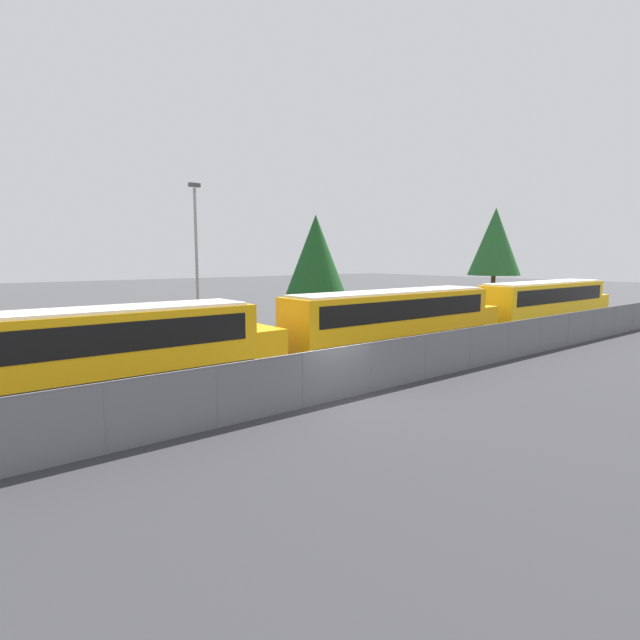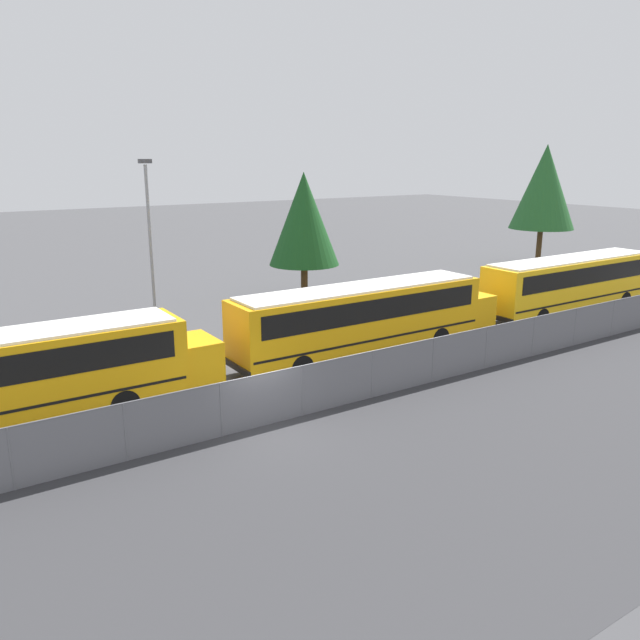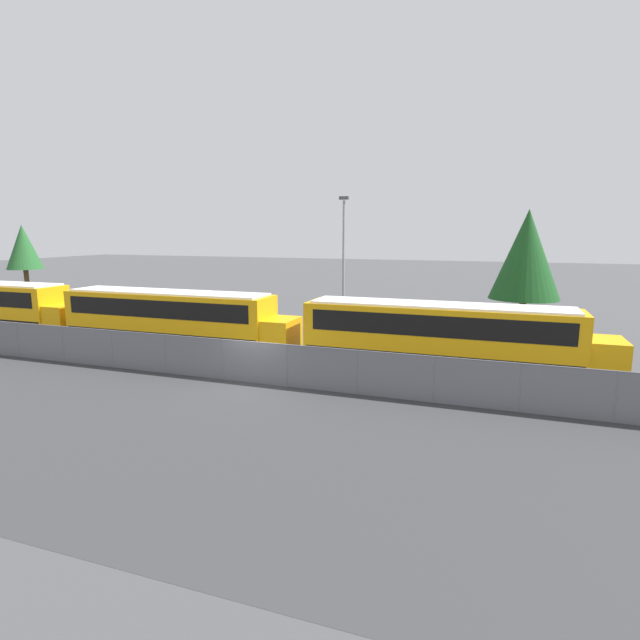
{
  "view_description": "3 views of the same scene",
  "coord_description": "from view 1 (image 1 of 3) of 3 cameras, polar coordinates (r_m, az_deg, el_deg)",
  "views": [
    {
      "loc": [
        -11.11,
        -12.8,
        4.95
      ],
      "look_at": [
        3.3,
        5.13,
        2.05
      ],
      "focal_mm": 28.0,
      "sensor_mm": 36.0,
      "label": 1
    },
    {
      "loc": [
        -9.18,
        -17.45,
        8.84
      ],
      "look_at": [
        5.78,
        5.29,
        1.74
      ],
      "focal_mm": 35.0,
      "sensor_mm": 36.0,
      "label": 2
    },
    {
      "loc": [
        9.76,
        -18.99,
        6.57
      ],
      "look_at": [
        1.5,
        4.39,
        2.18
      ],
      "focal_mm": 28.0,
      "sensor_mm": 36.0,
      "label": 3
    }
  ],
  "objects": [
    {
      "name": "school_bus_3",
      "position": [
        37.91,
        24.49,
        2.02
      ],
      "size": [
        14.06,
        2.5,
        3.3
      ],
      "color": "yellow",
      "rests_on": "ground_plane"
    },
    {
      "name": "school_bus_2",
      "position": [
        25.56,
        8.79,
        0.39
      ],
      "size": [
        14.06,
        2.5,
        3.3
      ],
      "color": "orange",
      "rests_on": "ground_plane"
    },
    {
      "name": "tree_1",
      "position": [
        54.05,
        19.36,
        8.43
      ],
      "size": [
        5.21,
        5.21,
        9.91
      ],
      "color": "#51381E",
      "rests_on": "ground_plane"
    },
    {
      "name": "road_strip",
      "position": [
        13.93,
        18.98,
        -14.02
      ],
      "size": [
        105.17,
        12.0,
        0.01
      ],
      "color": "#333335",
      "rests_on": "ground_plane"
    },
    {
      "name": "tree_0",
      "position": [
        36.54,
        -0.49,
        7.44
      ],
      "size": [
        4.43,
        4.43,
        8.01
      ],
      "color": "#51381E",
      "rests_on": "ground_plane"
    },
    {
      "name": "light_pole",
      "position": [
        27.34,
        -13.91,
        6.61
      ],
      "size": [
        0.6,
        0.24,
        8.78
      ],
      "color": "gray",
      "rests_on": "ground_plane"
    },
    {
      "name": "school_bus_1",
      "position": [
        17.81,
        -25.86,
        -3.19
      ],
      "size": [
        14.06,
        2.5,
        3.3
      ],
      "color": "orange",
      "rests_on": "ground_plane"
    },
    {
      "name": "ground_plane",
      "position": [
        17.66,
        2.1,
        -9.11
      ],
      "size": [
        200.0,
        200.0,
        0.0
      ],
      "primitive_type": "plane",
      "color": "#424244"
    },
    {
      "name": "fence",
      "position": [
        17.41,
        2.12,
        -6.09
      ],
      "size": [
        71.24,
        0.07,
        1.88
      ],
      "color": "#9EA0A5",
      "rests_on": "ground_plane"
    }
  ]
}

